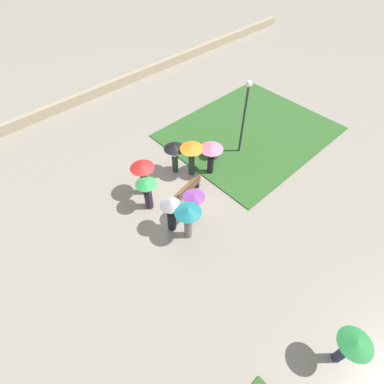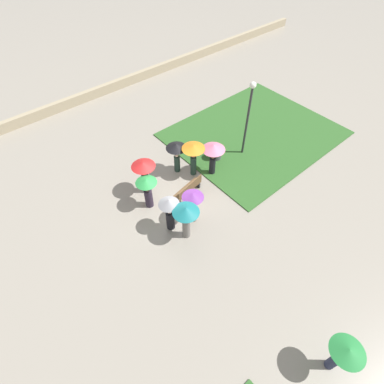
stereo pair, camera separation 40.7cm
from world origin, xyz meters
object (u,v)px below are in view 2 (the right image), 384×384
crowd_person_grey (169,210)px  crowd_person_orange (193,152)px  crowd_person_red (144,170)px  crowd_person_purple (193,202)px  trash_bin (216,153)px  crowd_person_black (176,151)px  park_bench (188,189)px  crowd_person_teal (186,215)px  lone_walker_far_path (344,354)px  crowd_person_green (147,189)px  lamp_post (249,111)px  crowd_person_pink (213,152)px

crowd_person_grey → crowd_person_orange: bearing=-163.1°
crowd_person_red → crowd_person_purple: bearing=71.4°
trash_bin → crowd_person_black: bearing=-16.2°
crowd_person_black → park_bench: bearing=-111.6°
crowd_person_grey → crowd_person_teal: bearing=91.7°
crowd_person_orange → crowd_person_black: bearing=-57.2°
lone_walker_far_path → park_bench: bearing=-104.4°
crowd_person_green → crowd_person_purple: size_ratio=0.99×
park_bench → crowd_person_orange: size_ratio=0.90×
lamp_post → crowd_person_pink: lamp_post is taller
crowd_person_purple → crowd_person_red: crowd_person_red is taller
crowd_person_red → lone_walker_far_path: (-0.14, 10.27, -0.07)m
crowd_person_green → crowd_person_teal: (-0.25, 2.46, 0.31)m
park_bench → crowd_person_red: crowd_person_red is taller
trash_bin → crowd_person_red: crowd_person_red is taller
trash_bin → crowd_person_green: 4.79m
crowd_person_green → crowd_person_pink: size_ratio=0.92×
lamp_post → crowd_person_red: 5.99m
crowd_person_red → lone_walker_far_path: bearing=60.1°
trash_bin → crowd_person_grey: 5.22m
crowd_person_grey → crowd_person_teal: 0.85m
park_bench → crowd_person_black: (-0.68, -1.74, 0.91)m
crowd_person_grey → crowd_person_green: bearing=-106.5°
lamp_post → crowd_person_teal: 6.47m
crowd_person_black → crowd_person_red: bearing=-175.6°
crowd_person_purple → crowd_person_black: (-1.46, -2.98, 0.18)m
crowd_person_purple → crowd_person_teal: crowd_person_teal is taller
crowd_person_purple → crowd_person_black: crowd_person_black is taller
crowd_person_purple → crowd_person_grey: 1.09m
park_bench → lone_walker_far_path: bearing=72.3°
crowd_person_green → crowd_person_pink: crowd_person_pink is taller
crowd_person_teal → lone_walker_far_path: size_ratio=1.05×
crowd_person_red → crowd_person_teal: (0.18, 3.31, -0.00)m
crowd_person_pink → crowd_person_teal: crowd_person_teal is taller
crowd_person_green → crowd_person_grey: size_ratio=0.93×
trash_bin → crowd_person_teal: (4.47, 2.83, 1.04)m
crowd_person_black → crowd_person_green: bearing=-158.1°
lamp_post → crowd_person_green: 6.39m
lamp_post → crowd_person_orange: 3.47m
lamp_post → crowd_person_orange: lamp_post is taller
lamp_post → crowd_person_pink: (2.42, 0.09, -1.27)m
park_bench → crowd_person_black: 2.08m
lone_walker_far_path → crowd_person_teal: bearing=-93.7°
crowd_person_pink → crowd_person_black: size_ratio=1.06×
crowd_person_green → crowd_person_orange: bearing=29.2°
crowd_person_black → crowd_person_teal: size_ratio=0.94×
crowd_person_red → crowd_person_black: 2.07m
crowd_person_pink → crowd_person_grey: size_ratio=1.01×
park_bench → crowd_person_teal: bearing=38.4°
trash_bin → crowd_person_green: crowd_person_green is taller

